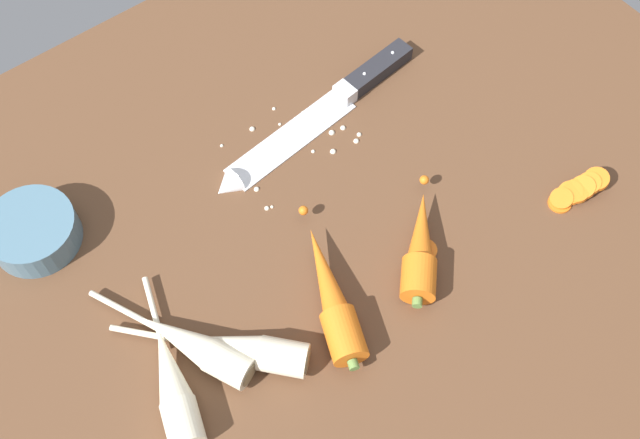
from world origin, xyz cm
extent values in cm
cube|color=brown|center=(0.00, 0.00, -2.00)|extent=(120.00, 90.00, 4.00)
cube|color=silver|center=(5.10, 10.95, 0.25)|extent=(20.34, 6.36, 0.50)
cone|color=silver|center=(-6.04, 9.84, 0.25)|extent=(3.38, 4.24, 3.96)
cube|color=silver|center=(15.05, 11.94, 1.10)|extent=(2.28, 3.12, 2.20)
cube|color=#232328|center=(21.52, 12.59, 1.10)|extent=(11.22, 3.88, 2.20)
sphere|color=silver|center=(18.73, 12.31, 2.20)|extent=(0.50, 0.50, 0.50)
sphere|color=silver|center=(24.31, 12.86, 2.20)|extent=(0.50, 0.50, 0.50)
cylinder|color=orange|center=(-7.27, -15.91, 2.10)|extent=(6.10, 7.06, 4.20)
cone|color=orange|center=(-4.63, -9.30, 2.10)|extent=(8.98, 14.70, 3.99)
sphere|color=orange|center=(-1.05, -0.31, 2.10)|extent=(1.20, 1.20, 1.20)
cylinder|color=#5B7F3D|center=(-8.59, -19.23, 2.10)|extent=(1.49, 1.37, 1.20)
cylinder|color=orange|center=(4.08, -15.70, 2.10)|extent=(6.43, 6.44, 4.20)
cone|color=orange|center=(8.18, -11.48, 2.10)|extent=(11.07, 11.22, 3.99)
sphere|color=orange|center=(13.77, -5.74, 2.10)|extent=(1.20, 1.20, 1.20)
cylinder|color=#5B7F3D|center=(1.95, -17.88, 2.10)|extent=(1.56, 1.55, 1.20)
cylinder|color=beige|center=(-19.40, -10.77, 2.00)|extent=(5.75, 6.30, 4.00)
cone|color=beige|center=(-22.32, -4.32, 2.00)|extent=(7.20, 9.83, 3.80)
cylinder|color=beige|center=(-25.31, 2.30, 1.10)|extent=(4.68, 9.23, 0.70)
cylinder|color=#7A6647|center=(-18.35, -13.10, 2.00)|extent=(2.68, 1.43, 2.80)
cylinder|color=beige|center=(-27.01, -13.16, 2.00)|extent=(5.32, 5.92, 4.00)
cone|color=beige|center=(-24.90, -6.66, 2.00)|extent=(6.31, 9.50, 3.80)
cylinder|color=beige|center=(-22.74, 0.01, 1.10)|extent=(3.58, 9.22, 0.70)
cylinder|color=beige|center=(-14.19, -13.73, 2.00)|extent=(6.57, 6.69, 4.00)
cone|color=beige|center=(-19.15, -8.11, 2.00)|extent=(9.20, 9.70, 3.80)
cylinder|color=beige|center=(-24.24, -2.36, 1.10)|extent=(7.40, 8.24, 0.70)
cylinder|color=#7A6647|center=(-12.40, -15.75, 2.00)|extent=(2.30, 2.08, 2.80)
cylinder|color=orange|center=(26.12, -18.06, 0.35)|extent=(2.98, 2.98, 0.70)
cylinder|color=orange|center=(26.50, -17.89, 0.60)|extent=(3.02, 2.93, 1.77)
cylinder|color=orange|center=(27.88, -18.04, 0.84)|extent=(3.27, 3.19, 1.87)
cylinder|color=orange|center=(28.50, -18.39, 1.08)|extent=(3.32, 3.24, 1.65)
cylinder|color=orange|center=(29.42, -18.57, 1.33)|extent=(3.22, 3.17, 2.18)
cylinder|color=orange|center=(30.34, -18.71, 1.57)|extent=(3.06, 2.98, 1.88)
cylinder|color=orange|center=(31.35, -18.88, 1.82)|extent=(3.27, 3.19, 1.70)
cylinder|color=orange|center=(8.00, -12.64, 0.35)|extent=(3.15, 3.15, 0.70)
cylinder|color=orange|center=(8.00, -12.64, 0.62)|extent=(1.32, 1.32, 0.16)
cylinder|color=slate|center=(-28.87, 17.77, 2.00)|extent=(11.00, 11.00, 4.00)
cylinder|color=#3E5C6C|center=(-28.87, 17.77, 2.48)|extent=(8.80, 8.80, 2.80)
sphere|color=silver|center=(-3.83, 4.09, 0.31)|extent=(0.63, 0.63, 0.63)
sphere|color=silver|center=(6.14, 7.50, 0.25)|extent=(0.51, 0.51, 0.51)
sphere|color=silver|center=(-2.94, 15.66, 0.23)|extent=(0.45, 0.45, 0.45)
sphere|color=silver|center=(10.01, 10.34, 0.38)|extent=(0.76, 0.76, 0.76)
sphere|color=silver|center=(11.31, 11.25, 0.22)|extent=(0.44, 0.44, 0.44)
sphere|color=silver|center=(11.69, 8.10, 0.37)|extent=(0.73, 0.73, 0.73)
sphere|color=silver|center=(-3.22, 7.21, 0.35)|extent=(0.71, 0.71, 0.71)
sphere|color=silver|center=(6.20, 16.44, 0.25)|extent=(0.50, 0.50, 0.50)
sphere|color=silver|center=(11.52, 11.59, 0.42)|extent=(0.85, 0.85, 0.85)
sphere|color=silver|center=(9.01, 13.53, 0.21)|extent=(0.43, 0.43, 0.43)
sphere|color=silver|center=(9.99, 8.40, 0.40)|extent=(0.80, 0.80, 0.80)
sphere|color=silver|center=(5.29, 13.82, 0.22)|extent=(0.43, 0.43, 0.43)
sphere|color=silver|center=(12.72, 5.90, 0.32)|extent=(0.64, 0.64, 0.64)
sphere|color=silver|center=(-3.19, 3.87, 0.21)|extent=(0.42, 0.42, 0.42)
sphere|color=silver|center=(11.74, 5.30, 0.37)|extent=(0.74, 0.74, 0.74)
sphere|color=silver|center=(8.22, 5.86, 0.40)|extent=(0.79, 0.79, 0.79)
sphere|color=silver|center=(1.85, 15.43, 0.37)|extent=(0.74, 0.74, 0.74)
camera|label=1|loc=(-28.62, -39.22, 83.07)|focal=42.81mm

